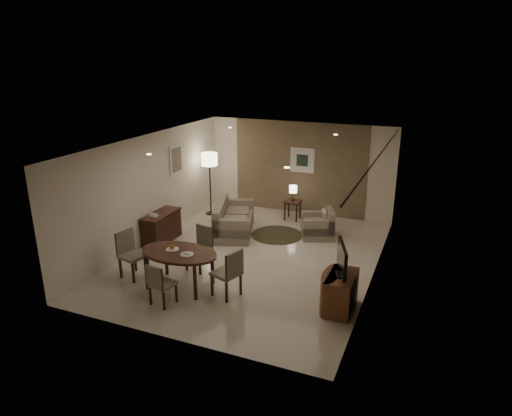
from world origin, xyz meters
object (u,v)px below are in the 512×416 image
at_px(chair_far, 199,249).
at_px(chair_right, 226,272).
at_px(armchair, 317,223).
at_px(console_desk, 162,227).
at_px(side_table, 293,210).
at_px(dining_table, 180,269).
at_px(chair_left, 133,255).
at_px(chair_near, 163,283).
at_px(tv_cabinet, 341,292).
at_px(sofa, 234,218).
at_px(floor_lamp, 210,184).

relative_size(chair_far, chair_right, 0.97).
distance_m(chair_right, armchair, 3.75).
height_order(chair_far, chair_right, chair_right).
relative_size(console_desk, side_table, 2.16).
relative_size(dining_table, chair_left, 1.63).
distance_m(chair_near, side_table, 5.44).
bearing_deg(console_desk, armchair, 27.14).
xyz_separation_m(tv_cabinet, chair_near, (-3.15, -1.08, 0.08)).
bearing_deg(chair_right, console_desk, -105.66).
relative_size(chair_far, sofa, 0.53).
bearing_deg(sofa, chair_near, 165.44).
height_order(chair_right, floor_lamp, floor_lamp).
xyz_separation_m(console_desk, armchair, (3.54, 1.82, -0.01)).
bearing_deg(chair_left, armchair, -26.22).
height_order(tv_cabinet, chair_right, chair_right).
bearing_deg(console_desk, side_table, 47.71).
height_order(dining_table, floor_lamp, floor_lamp).
xyz_separation_m(chair_far, chair_left, (-1.09, -0.84, 0.02)).
bearing_deg(sofa, console_desk, 111.20).
relative_size(chair_far, armchair, 1.16).
xyz_separation_m(chair_far, floor_lamp, (-1.48, 3.36, 0.44)).
xyz_separation_m(tv_cabinet, side_table, (-2.34, 4.30, -0.07)).
relative_size(sofa, side_table, 3.27).
relative_size(sofa, armchair, 2.19).
height_order(chair_far, side_table, chair_far).
relative_size(chair_near, chair_far, 0.89).
distance_m(side_table, floor_lamp, 2.51).
bearing_deg(chair_right, armchair, -174.35).
distance_m(console_desk, floor_lamp, 2.40).
bearing_deg(chair_near, chair_right, -132.41).
bearing_deg(chair_near, side_table, -88.54).
bearing_deg(console_desk, sofa, 40.26).
xyz_separation_m(tv_cabinet, chair_far, (-3.25, 0.47, 0.13)).
relative_size(tv_cabinet, chair_left, 0.90).
bearing_deg(chair_right, sofa, -139.05).
distance_m(dining_table, chair_far, 0.84).
relative_size(dining_table, sofa, 0.89).
distance_m(dining_table, sofa, 3.10).
distance_m(dining_table, side_table, 4.75).
xyz_separation_m(chair_near, armchair, (1.80, 4.40, -0.06)).
bearing_deg(dining_table, tv_cabinet, 6.47).
bearing_deg(floor_lamp, chair_left, -84.71).
bearing_deg(armchair, side_table, -156.07).
height_order(sofa, floor_lamp, floor_lamp).
height_order(chair_left, floor_lamp, floor_lamp).
xyz_separation_m(chair_near, chair_far, (-0.10, 1.55, 0.05)).
xyz_separation_m(dining_table, side_table, (0.87, 4.66, -0.10)).
height_order(chair_near, floor_lamp, floor_lamp).
bearing_deg(armchair, chair_near, -43.69).
xyz_separation_m(sofa, armchair, (2.10, 0.59, -0.06)).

